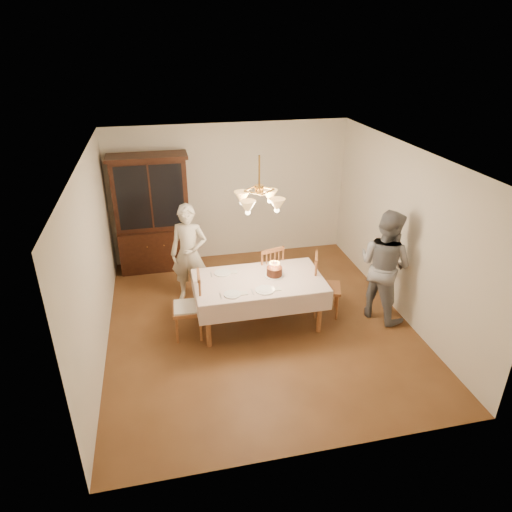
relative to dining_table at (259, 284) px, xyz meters
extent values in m
plane|color=#563118|center=(0.00, 0.00, -0.68)|extent=(5.00, 5.00, 0.00)
plane|color=white|center=(0.00, 0.00, 1.92)|extent=(5.00, 5.00, 0.00)
plane|color=beige|center=(0.00, 2.50, 0.62)|extent=(4.50, 0.00, 4.50)
plane|color=beige|center=(0.00, -2.50, 0.62)|extent=(4.50, 0.00, 4.50)
plane|color=beige|center=(-2.25, 0.00, 0.62)|extent=(0.00, 5.00, 5.00)
plane|color=beige|center=(2.25, 0.00, 0.62)|extent=(0.00, 5.00, 5.00)
cube|color=brown|center=(0.00, 0.00, 0.05)|extent=(1.80, 1.00, 0.04)
cube|color=silver|center=(0.00, 0.00, 0.07)|extent=(1.90, 1.10, 0.01)
cylinder|color=brown|center=(-0.82, -0.42, -0.33)|extent=(0.07, 0.07, 0.71)
cylinder|color=brown|center=(0.82, -0.42, -0.33)|extent=(0.07, 0.07, 0.71)
cylinder|color=brown|center=(-0.82, 0.42, -0.33)|extent=(0.07, 0.07, 0.71)
cylinder|color=brown|center=(0.82, 0.42, -0.33)|extent=(0.07, 0.07, 0.71)
cube|color=black|center=(-1.47, 2.23, -0.28)|extent=(1.30, 0.50, 0.80)
cube|color=black|center=(-1.47, 2.28, 0.77)|extent=(1.30, 0.40, 1.30)
cube|color=black|center=(-1.47, 2.08, 0.77)|extent=(1.14, 0.01, 1.14)
cube|color=black|center=(-1.47, 2.23, 1.45)|extent=(1.38, 0.54, 0.06)
cube|color=brown|center=(0.29, 0.68, -0.23)|extent=(0.53, 0.52, 0.05)
cube|color=brown|center=(0.33, 0.50, 0.29)|extent=(0.40, 0.14, 0.06)
cylinder|color=brown|center=(0.42, 0.89, -0.47)|extent=(0.04, 0.04, 0.43)
cylinder|color=brown|center=(0.07, 0.80, -0.47)|extent=(0.04, 0.04, 0.43)
cylinder|color=brown|center=(0.50, 0.56, -0.47)|extent=(0.04, 0.04, 0.43)
cylinder|color=brown|center=(0.16, 0.47, -0.47)|extent=(0.04, 0.04, 0.43)
cube|color=brown|center=(-1.08, -0.08, -0.23)|extent=(0.44, 0.46, 0.05)
cube|color=brown|center=(-0.89, -0.09, 0.29)|extent=(0.05, 0.40, 0.06)
cylinder|color=brown|center=(-1.24, 0.11, -0.47)|extent=(0.04, 0.04, 0.43)
cylinder|color=brown|center=(-1.25, -0.25, -0.47)|extent=(0.04, 0.04, 0.43)
cylinder|color=brown|center=(-0.90, 0.09, -0.47)|extent=(0.04, 0.04, 0.43)
cylinder|color=brown|center=(-0.91, -0.27, -0.47)|extent=(0.04, 0.04, 0.43)
cube|color=beige|center=(-1.08, -0.08, -0.20)|extent=(0.40, 0.42, 0.03)
cube|color=brown|center=(1.10, 0.05, -0.23)|extent=(0.54, 0.55, 0.05)
cube|color=brown|center=(0.92, 0.12, 0.29)|extent=(0.17, 0.39, 0.06)
cylinder|color=brown|center=(1.20, -0.17, -0.47)|extent=(0.04, 0.04, 0.43)
cylinder|color=brown|center=(1.32, 0.17, -0.47)|extent=(0.04, 0.04, 0.43)
cylinder|color=brown|center=(0.88, -0.06, -0.47)|extent=(0.04, 0.04, 0.43)
cylinder|color=brown|center=(1.00, 0.28, -0.47)|extent=(0.04, 0.04, 0.43)
imported|color=beige|center=(-0.94, 0.95, 0.14)|extent=(0.70, 0.57, 1.66)
imported|color=slate|center=(1.90, -0.18, 0.20)|extent=(1.00, 1.07, 1.76)
cylinder|color=white|center=(0.25, 0.07, 0.08)|extent=(0.30, 0.30, 0.01)
cylinder|color=#35160C|center=(0.25, 0.07, 0.15)|extent=(0.23, 0.23, 0.13)
cylinder|color=#598CD8|center=(0.32, 0.07, 0.25)|extent=(0.01, 0.01, 0.07)
sphere|color=#FFB23F|center=(0.32, 0.07, 0.29)|extent=(0.01, 0.01, 0.01)
cylinder|color=pink|center=(0.32, 0.09, 0.25)|extent=(0.01, 0.01, 0.07)
sphere|color=#FFB23F|center=(0.32, 0.09, 0.29)|extent=(0.01, 0.01, 0.01)
cylinder|color=#EACC66|center=(0.30, 0.11, 0.25)|extent=(0.01, 0.01, 0.07)
sphere|color=#FFB23F|center=(0.30, 0.11, 0.29)|extent=(0.01, 0.01, 0.01)
cylinder|color=#598CD8|center=(0.29, 0.13, 0.25)|extent=(0.01, 0.01, 0.07)
sphere|color=#FFB23F|center=(0.29, 0.13, 0.29)|extent=(0.01, 0.01, 0.01)
cylinder|color=pink|center=(0.26, 0.13, 0.25)|extent=(0.01, 0.01, 0.07)
sphere|color=#FFB23F|center=(0.26, 0.13, 0.29)|extent=(0.01, 0.01, 0.01)
cylinder|color=#EACC66|center=(0.24, 0.13, 0.25)|extent=(0.01, 0.01, 0.07)
sphere|color=#FFB23F|center=(0.24, 0.13, 0.29)|extent=(0.01, 0.01, 0.01)
cylinder|color=#598CD8|center=(0.22, 0.13, 0.25)|extent=(0.01, 0.01, 0.07)
sphere|color=#FFB23F|center=(0.22, 0.13, 0.29)|extent=(0.01, 0.01, 0.01)
cylinder|color=pink|center=(0.20, 0.11, 0.25)|extent=(0.01, 0.01, 0.07)
sphere|color=#FFB23F|center=(0.20, 0.11, 0.29)|extent=(0.01, 0.01, 0.01)
cylinder|color=#EACC66|center=(0.18, 0.09, 0.25)|extent=(0.01, 0.01, 0.07)
sphere|color=#FFB23F|center=(0.18, 0.09, 0.29)|extent=(0.01, 0.01, 0.01)
cylinder|color=#598CD8|center=(0.18, 0.07, 0.25)|extent=(0.01, 0.01, 0.07)
sphere|color=#FFB23F|center=(0.18, 0.07, 0.29)|extent=(0.01, 0.01, 0.01)
cylinder|color=pink|center=(0.18, 0.04, 0.25)|extent=(0.01, 0.01, 0.07)
sphere|color=#FFB23F|center=(0.18, 0.04, 0.29)|extent=(0.01, 0.01, 0.01)
cylinder|color=#EACC66|center=(0.20, 0.02, 0.25)|extent=(0.01, 0.01, 0.07)
sphere|color=#FFB23F|center=(0.20, 0.02, 0.29)|extent=(0.01, 0.01, 0.01)
cylinder|color=#598CD8|center=(0.22, 0.00, 0.25)|extent=(0.01, 0.01, 0.07)
sphere|color=#FFB23F|center=(0.22, 0.00, 0.29)|extent=(0.01, 0.01, 0.01)
cylinder|color=pink|center=(0.24, 0.00, 0.25)|extent=(0.01, 0.01, 0.07)
sphere|color=#FFB23F|center=(0.24, 0.00, 0.29)|extent=(0.01, 0.01, 0.01)
cylinder|color=#EACC66|center=(0.26, 0.00, 0.25)|extent=(0.01, 0.01, 0.07)
sphere|color=#FFB23F|center=(0.26, 0.00, 0.29)|extent=(0.01, 0.01, 0.01)
cylinder|color=#598CD8|center=(0.29, 0.00, 0.25)|extent=(0.01, 0.01, 0.07)
sphere|color=#FFB23F|center=(0.29, 0.00, 0.29)|extent=(0.01, 0.01, 0.01)
cylinder|color=pink|center=(0.30, 0.02, 0.25)|extent=(0.01, 0.01, 0.07)
sphere|color=#FFB23F|center=(0.30, 0.02, 0.29)|extent=(0.01, 0.01, 0.01)
cylinder|color=#EACC66|center=(0.32, 0.04, 0.25)|extent=(0.01, 0.01, 0.07)
sphere|color=#FFB23F|center=(0.32, 0.04, 0.29)|extent=(0.01, 0.01, 0.01)
cylinder|color=white|center=(-0.46, -0.35, 0.08)|extent=(0.24, 0.24, 0.02)
cube|color=silver|center=(-0.62, -0.35, 0.08)|extent=(0.01, 0.16, 0.01)
cube|color=beige|center=(-0.29, -0.35, 0.08)|extent=(0.10, 0.10, 0.01)
cylinder|color=white|center=(0.01, -0.33, 0.08)|extent=(0.27, 0.27, 0.02)
cube|color=silver|center=(-0.17, -0.33, 0.08)|extent=(0.02, 0.16, 0.01)
cube|color=beige|center=(0.19, -0.33, 0.08)|extent=(0.10, 0.10, 0.01)
cylinder|color=white|center=(-0.50, 0.31, 0.08)|extent=(0.25, 0.25, 0.02)
cube|color=silver|center=(-0.67, 0.31, 0.08)|extent=(0.01, 0.16, 0.01)
cube|color=beige|center=(-0.32, 0.31, 0.08)|extent=(0.10, 0.10, 0.01)
cylinder|color=#BF8C3F|center=(0.00, 0.00, 1.72)|extent=(0.02, 0.02, 0.40)
cylinder|color=#BF8C3F|center=(0.00, 0.00, 1.47)|extent=(0.12, 0.12, 0.10)
cone|color=#D8994C|center=(0.20, 0.20, 1.29)|extent=(0.22, 0.22, 0.18)
sphere|color=#FFD899|center=(0.20, 0.20, 1.22)|extent=(0.07, 0.07, 0.07)
cone|color=#D8994C|center=(-0.20, 0.20, 1.29)|extent=(0.22, 0.22, 0.18)
sphere|color=#FFD899|center=(-0.20, 0.20, 1.22)|extent=(0.07, 0.07, 0.07)
cone|color=#D8994C|center=(-0.20, -0.20, 1.29)|extent=(0.22, 0.22, 0.18)
sphere|color=#FFD899|center=(-0.20, -0.20, 1.22)|extent=(0.07, 0.07, 0.07)
cone|color=#D8994C|center=(0.20, -0.20, 1.29)|extent=(0.22, 0.22, 0.18)
sphere|color=#FFD899|center=(0.20, -0.20, 1.22)|extent=(0.07, 0.07, 0.07)
camera|label=1|loc=(-1.31, -5.73, 3.33)|focal=32.00mm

